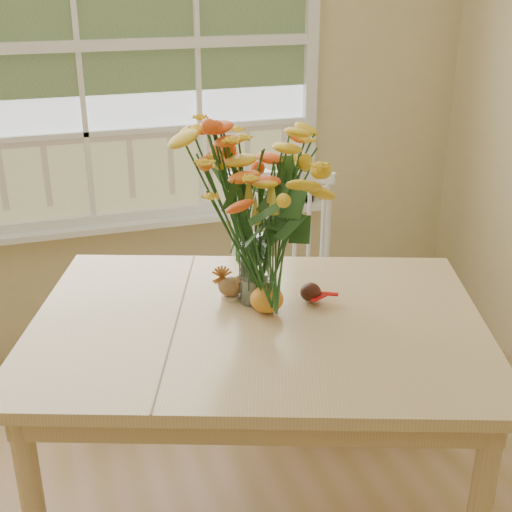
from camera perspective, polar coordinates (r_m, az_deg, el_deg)
name	(u,v)px	position (r m, az deg, el deg)	size (l,w,h in m)	color
wall_back	(81,90)	(3.36, -14.37, 13.26)	(4.00, 0.02, 2.70)	beige
window	(78,50)	(3.30, -14.63, 16.25)	(2.42, 0.12, 1.74)	silver
dining_table	(258,343)	(2.32, 0.15, -7.30)	(1.76, 1.50, 0.80)	tan
windsor_chair	(281,278)	(3.13, 2.09, -1.81)	(0.59, 0.57, 1.02)	white
flower_vase	(255,204)	(2.26, -0.09, 4.32)	(0.50, 0.50, 0.59)	white
pumpkin	(267,300)	(2.30, 0.91, -3.73)	(0.11, 0.11, 0.09)	orange
turkey_figurine	(231,287)	(2.40, -2.11, -2.58)	(0.10, 0.09, 0.11)	#CCB78C
dark_gourd	(311,293)	(2.38, 4.57, -3.10)	(0.13, 0.08, 0.07)	#38160F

